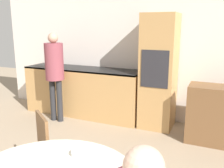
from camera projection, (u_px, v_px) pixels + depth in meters
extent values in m
cube|color=silver|center=(153.00, 50.00, 4.52)|extent=(6.63, 0.05, 2.60)
cube|color=tan|center=(83.00, 92.00, 4.92)|extent=(2.35, 0.60, 0.93)
cube|color=black|center=(82.00, 69.00, 4.81)|extent=(2.35, 0.60, 0.03)
cube|color=tan|center=(159.00, 72.00, 4.22)|extent=(0.55, 0.58, 1.93)
cube|color=#28282D|center=(155.00, 69.00, 3.94)|extent=(0.44, 0.01, 0.60)
cube|color=brown|center=(25.00, 162.00, 2.43)|extent=(0.56, 0.56, 0.02)
cube|color=brown|center=(43.00, 136.00, 2.47)|extent=(0.32, 0.25, 0.44)
sphere|color=tan|center=(144.00, 167.00, 1.05)|extent=(0.18, 0.18, 0.18)
cylinder|color=#262628|center=(53.00, 100.00, 4.62)|extent=(0.11, 0.11, 0.78)
cylinder|color=#262628|center=(60.00, 101.00, 4.57)|extent=(0.11, 0.11, 0.78)
cylinder|color=brown|center=(54.00, 62.00, 4.43)|extent=(0.33, 0.33, 0.65)
sphere|color=tan|center=(53.00, 38.00, 4.34)|extent=(0.18, 0.18, 0.18)
cylinder|color=silver|center=(81.00, 153.00, 1.95)|extent=(0.16, 0.16, 0.04)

